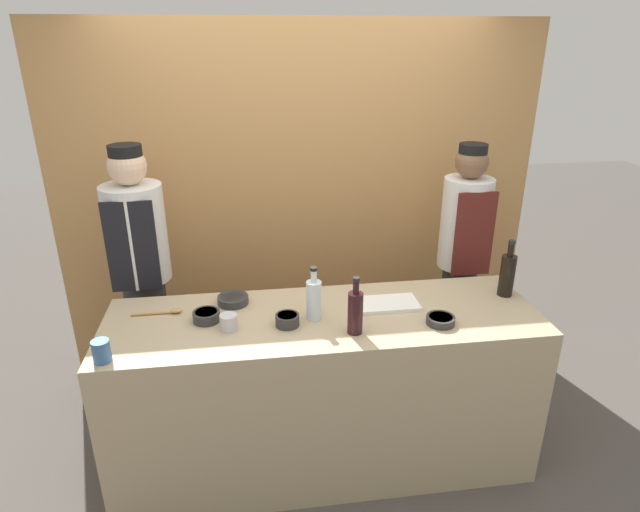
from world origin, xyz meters
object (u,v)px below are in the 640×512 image
Objects in this scene: sauce_bowl_yellow at (287,319)px; sauce_bowl_green at (206,316)px; sauce_bowl_purple at (233,299)px; bottle_soy at (507,274)px; chef_right at (462,258)px; cup_blue at (101,351)px; bottle_clear at (314,299)px; chef_left at (142,273)px; bottle_wine at (355,311)px; cup_steel at (229,322)px; cutting_board at (386,304)px; sauce_bowl_red at (441,320)px; wooden_spoon at (164,312)px.

sauce_bowl_green is at bearing 165.63° from sauce_bowl_yellow.
sauce_bowl_green is at bearing -127.31° from sauce_bowl_purple.
bottle_soy is 0.19× the size of chef_right.
bottle_soy is at bearing 10.14° from cup_blue.
sauce_bowl_purple is 0.10× the size of chef_right.
sauce_bowl_purple is at bearing 151.59° from bottle_clear.
bottle_clear is 0.17× the size of chef_left.
sauce_bowl_purple is 0.58× the size of bottle_clear.
sauce_bowl_yellow is 0.41× the size of bottle_wine.
chef_left is at bearing 164.39° from bottle_soy.
chef_right is (1.08, 0.69, -0.13)m from bottle_clear.
bottle_clear is at bearing 6.72° from cup_steel.
cutting_board is at bearing -23.94° from chef_left.
cup_steel is (-0.29, 0.00, 0.01)m from sauce_bowl_yellow.
sauce_bowl_red is 1.62m from cup_blue.
sauce_bowl_green is 0.77m from chef_left.
cup_blue reaches higher than sauce_bowl_green.
chef_left reaches higher than sauce_bowl_yellow.
bottle_wine is at bearing -10.88° from cup_steel.
bottle_soy is (1.24, 0.17, 0.09)m from sauce_bowl_yellow.
sauce_bowl_red is 0.42× the size of cutting_board.
chef_left is at bearing 125.86° from cup_steel.
chef_left reaches higher than wooden_spoon.
bottle_soy is 1.87m from wooden_spoon.
bottle_wine is (-0.45, -0.02, 0.09)m from sauce_bowl_red.
sauce_bowl_yellow is 0.07× the size of chef_right.
cup_blue reaches higher than sauce_bowl_purple.
bottle_wine is at bearing -33.44° from sauce_bowl_purple.
sauce_bowl_purple is (-0.27, 0.28, -0.01)m from sauce_bowl_yellow.
chef_left is at bearing 144.43° from bottle_clear.
bottle_soy reaches higher than sauce_bowl_purple.
cutting_board is 3.99× the size of cup_steel.
sauce_bowl_green is 0.76m from bottle_wine.
sauce_bowl_purple reaches higher than cutting_board.
cup_blue is (-0.85, -0.20, 0.02)m from sauce_bowl_yellow.
sauce_bowl_purple is 0.75m from cup_blue.
sauce_bowl_purple is 0.56× the size of bottle_wine.
cup_blue is at bearing -117.98° from wooden_spoon.
cutting_board is 0.70m from bottle_soy.
sauce_bowl_green is at bearing -177.69° from bottle_soy.
chef_right is (-0.02, 0.58, -0.14)m from bottle_soy.
chef_right is (2.06, 0.95, -0.07)m from cup_blue.
bottle_wine is at bearing -136.16° from chef_right.
chef_left is at bearing 137.96° from sauce_bowl_yellow.
bottle_wine is 3.43× the size of cup_steel.
cup_steel is (-0.61, 0.12, -0.08)m from bottle_wine.
bottle_clear is at bearing 166.92° from sauce_bowl_red.
bottle_wine is at bearing -19.68° from sauce_bowl_yellow.
cup_steel reaches higher than wooden_spoon.
bottle_soy reaches higher than cup_blue.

